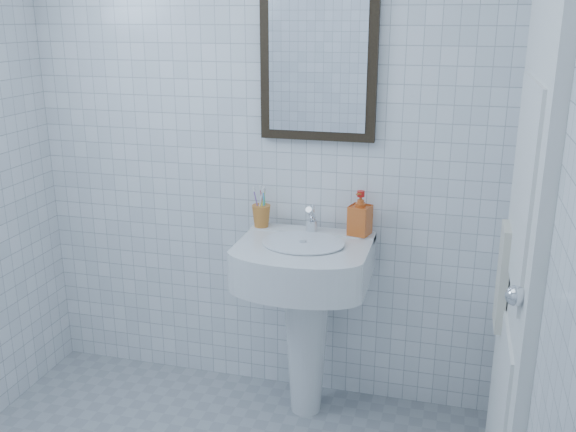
# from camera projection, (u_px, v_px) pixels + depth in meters

# --- Properties ---
(wall_back) EXTENTS (2.20, 0.02, 2.50)m
(wall_back) POSITION_uv_depth(u_px,v_px,m) (262.00, 134.00, 2.87)
(wall_back) COLOR white
(wall_back) RESTS_ON ground
(wall_right) EXTENTS (0.02, 2.40, 2.50)m
(wall_right) POSITION_uv_depth(u_px,v_px,m) (562.00, 243.00, 1.49)
(wall_right) COLOR white
(wall_right) RESTS_ON ground
(washbasin) EXTENTS (0.56, 0.41, 0.85)m
(washbasin) POSITION_uv_depth(u_px,v_px,m) (306.00, 298.00, 2.81)
(washbasin) COLOR white
(washbasin) RESTS_ON ground
(faucet) EXTENTS (0.05, 0.11, 0.13)m
(faucet) POSITION_uv_depth(u_px,v_px,m) (311.00, 221.00, 2.80)
(faucet) COLOR silver
(faucet) RESTS_ON washbasin
(toothbrush_cup) EXTENTS (0.10, 0.10, 0.10)m
(toothbrush_cup) POSITION_uv_depth(u_px,v_px,m) (261.00, 216.00, 2.88)
(toothbrush_cup) COLOR #C9742C
(toothbrush_cup) RESTS_ON washbasin
(soap_dispenser) EXTENTS (0.11, 0.11, 0.19)m
(soap_dispenser) POSITION_uv_depth(u_px,v_px,m) (360.00, 213.00, 2.76)
(soap_dispenser) COLOR #D14814
(soap_dispenser) RESTS_ON washbasin
(wall_mirror) EXTENTS (0.50, 0.04, 0.62)m
(wall_mirror) POSITION_uv_depth(u_px,v_px,m) (318.00, 67.00, 2.70)
(wall_mirror) COLOR black
(wall_mirror) RESTS_ON wall_back
(bathroom_door) EXTENTS (0.04, 0.80, 2.00)m
(bathroom_door) POSITION_uv_depth(u_px,v_px,m) (522.00, 260.00, 2.08)
(bathroom_door) COLOR white
(bathroom_door) RESTS_ON ground
(towel_ring) EXTENTS (0.01, 0.18, 0.18)m
(towel_ring) POSITION_uv_depth(u_px,v_px,m) (514.00, 229.00, 2.22)
(towel_ring) COLOR silver
(towel_ring) RESTS_ON wall_right
(hand_towel) EXTENTS (0.03, 0.16, 0.38)m
(hand_towel) POSITION_uv_depth(u_px,v_px,m) (503.00, 277.00, 2.28)
(hand_towel) COLOR beige
(hand_towel) RESTS_ON towel_ring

